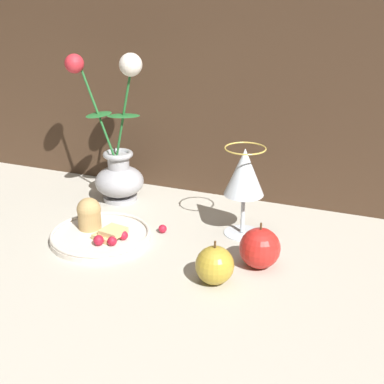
# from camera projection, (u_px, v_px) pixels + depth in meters

# --- Properties ---
(ground_plane) EXTENTS (2.40, 2.40, 0.00)m
(ground_plane) POSITION_uv_depth(u_px,v_px,m) (163.00, 246.00, 1.00)
(ground_plane) COLOR #B7B2A3
(ground_plane) RESTS_ON ground
(vase) EXTENTS (0.17, 0.11, 0.33)m
(vase) POSITION_uv_depth(u_px,v_px,m) (118.00, 162.00, 1.18)
(vase) COLOR #A3A3A8
(vase) RESTS_ON ground_plane
(plate_with_pastries) EXTENTS (0.19, 0.19, 0.07)m
(plate_with_pastries) POSITION_uv_depth(u_px,v_px,m) (99.00, 230.00, 1.03)
(plate_with_pastries) COLOR silver
(plate_with_pastries) RESTS_ON ground_plane
(wine_glass) EXTENTS (0.08, 0.08, 0.18)m
(wine_glass) POSITION_uv_depth(u_px,v_px,m) (244.00, 175.00, 1.01)
(wine_glass) COLOR silver
(wine_glass) RESTS_ON ground_plane
(apple_beside_vase) EXTENTS (0.07, 0.07, 0.08)m
(apple_beside_vase) POSITION_uv_depth(u_px,v_px,m) (260.00, 248.00, 0.92)
(apple_beside_vase) COLOR red
(apple_beside_vase) RESTS_ON ground_plane
(apple_near_glass) EXTENTS (0.06, 0.06, 0.08)m
(apple_near_glass) POSITION_uv_depth(u_px,v_px,m) (215.00, 265.00, 0.87)
(apple_near_glass) COLOR #B2932D
(apple_near_glass) RESTS_ON ground_plane
(berry_near_plate) EXTENTS (0.02, 0.02, 0.02)m
(berry_near_plate) POSITION_uv_depth(u_px,v_px,m) (163.00, 229.00, 1.05)
(berry_near_plate) COLOR #AD192D
(berry_near_plate) RESTS_ON ground_plane
(berry_front_center) EXTENTS (0.02, 0.02, 0.02)m
(berry_front_center) POSITION_uv_depth(u_px,v_px,m) (268.00, 240.00, 1.01)
(berry_front_center) COLOR #AD192D
(berry_front_center) RESTS_ON ground_plane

